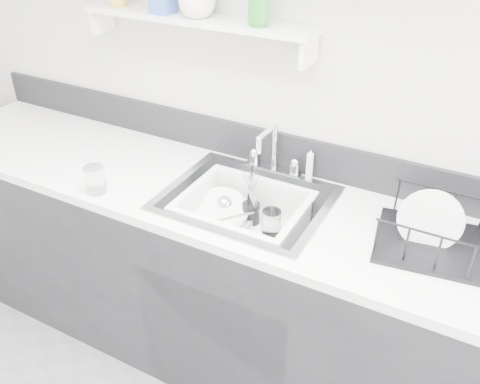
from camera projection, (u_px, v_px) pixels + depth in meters
The scene contains 15 objects.
room_shell at pixel (55, 68), 0.98m from camera, with size 3.50×3.00×2.60m.
counter_run at pixel (245, 286), 2.23m from camera, with size 3.20×0.62×0.92m.
backsplash at pixel (279, 150), 2.17m from camera, with size 3.20×0.02×0.16m, color black.
sink at pixel (246, 218), 2.04m from camera, with size 0.64×0.52×0.20m, color silver, non-canonical shape.
faucet at pixel (273, 159), 2.14m from camera, with size 0.26×0.18×0.23m.
side_sprayer at pixel (310, 165), 2.08m from camera, with size 0.03×0.03×0.14m, color silver.
wall_shelf at pixel (195, 21), 1.98m from camera, with size 1.00×0.16×0.12m.
wash_tub at pixel (243, 218), 2.01m from camera, with size 0.48×0.39×0.19m, color silver, non-canonical shape.
plate_stack at pixel (223, 217), 2.10m from camera, with size 0.28×0.27×0.11m.
utensil_cup at pixel (251, 211), 2.09m from camera, with size 0.07×0.07×0.24m.
ladle at pixel (236, 216), 2.08m from camera, with size 0.30×0.11×0.08m, color silver, non-canonical shape.
tumbler_in_tub at pixel (271, 223), 2.02m from camera, with size 0.08×0.08×0.11m, color white.
tumbler_counter at pixel (95, 180), 2.00m from camera, with size 0.08×0.08×0.11m, color white.
dish_rack at pixel (446, 230), 1.69m from camera, with size 0.43×0.33×0.15m, color black, non-canonical shape.
bowl_small at pixel (254, 244), 1.97m from camera, with size 0.10×0.10×0.03m, color white.
Camera 1 is at (0.77, -0.29, 2.01)m, focal length 38.00 mm.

